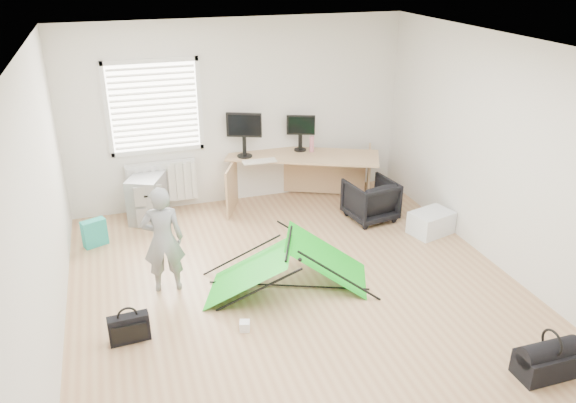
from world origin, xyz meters
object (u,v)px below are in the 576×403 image
object	(u,v)px
laptop_bag	(129,328)
duffel_bag	(547,363)
storage_crate	(431,223)
office_chair	(370,200)
desk	(303,178)
thermos	(312,144)
person	(163,240)
filing_cabinet	(148,198)
monitor_right	(300,138)
monitor_left	(244,141)
kite	(289,265)

from	to	relation	value
laptop_bag	duffel_bag	size ratio (longest dim) A/B	0.69
laptop_bag	duffel_bag	xyz separation A→B (m)	(3.57, -1.64, -0.02)
storage_crate	duffel_bag	bearing A→B (deg)	-99.51
duffel_bag	office_chair	bearing A→B (deg)	92.17
desk	laptop_bag	world-z (taller)	desk
thermos	person	world-z (taller)	person
filing_cabinet	monitor_right	size ratio (longest dim) A/B	1.56
desk	monitor_left	world-z (taller)	monitor_left
monitor_left	laptop_bag	bearing A→B (deg)	-100.74
monitor_right	duffel_bag	bearing A→B (deg)	-59.84
person	kite	xyz separation A→B (m)	(1.33, -0.40, -0.34)
filing_cabinet	kite	xyz separation A→B (m)	(1.36, -2.28, -0.04)
desk	office_chair	xyz separation A→B (m)	(0.72, -0.87, -0.09)
monitor_left	duffel_bag	xyz separation A→B (m)	(1.70, -4.49, -0.88)
kite	storage_crate	xyz separation A→B (m)	(2.25, 0.69, -0.13)
monitor_right	laptop_bag	size ratio (longest dim) A/B	1.07
monitor_right	laptop_bag	distance (m)	4.04
desk	thermos	distance (m)	0.53
filing_cabinet	duffel_bag	world-z (taller)	filing_cabinet
desk	laptop_bag	size ratio (longest dim) A/B	5.63
thermos	laptop_bag	world-z (taller)	thermos
kite	monitor_left	bearing A→B (deg)	110.36
person	storage_crate	size ratio (longest dim) A/B	2.27
desk	monitor_right	size ratio (longest dim) A/B	5.27
thermos	kite	xyz separation A→B (m)	(-1.10, -2.30, -0.59)
filing_cabinet	laptop_bag	bearing A→B (deg)	-74.62
office_chair	person	size ratio (longest dim) A/B	0.51
kite	office_chair	bearing A→B (deg)	61.70
monitor_left	person	bearing A→B (deg)	-102.60
office_chair	duffel_bag	world-z (taller)	office_chair
monitor_right	laptop_bag	world-z (taller)	monitor_right
duffel_bag	filing_cabinet	bearing A→B (deg)	125.64
office_chair	storage_crate	world-z (taller)	office_chair
desk	monitor_right	bearing A→B (deg)	108.92
office_chair	person	distance (m)	3.14
thermos	kite	distance (m)	2.62
desk	storage_crate	distance (m)	2.03
filing_cabinet	office_chair	bearing A→B (deg)	7.04
desk	person	size ratio (longest dim) A/B	1.77
filing_cabinet	duffel_bag	distance (m)	5.39
filing_cabinet	laptop_bag	xyz separation A→B (m)	(-0.43, -2.73, -0.18)
thermos	laptop_bag	xyz separation A→B (m)	(-2.89, -2.75, -0.73)
monitor_left	kite	distance (m)	2.50
office_chair	laptop_bag	size ratio (longest dim) A/B	1.63
thermos	storage_crate	bearing A→B (deg)	-54.47
desk	duffel_bag	distance (m)	4.40
filing_cabinet	storage_crate	distance (m)	3.95
thermos	kite	world-z (taller)	thermos
filing_cabinet	laptop_bag	distance (m)	2.77
filing_cabinet	desk	bearing A→B (deg)	22.57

